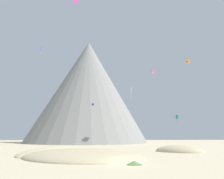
{
  "coord_description": "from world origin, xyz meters",
  "views": [
    {
      "loc": [
        -4.33,
        -31.16,
        3.91
      ],
      "look_at": [
        2.09,
        47.85,
        21.13
      ],
      "focal_mm": 34.52,
      "sensor_mm": 36.0,
      "label": 1
    }
  ],
  "objects_px": {
    "kite_indigo_mid": "(93,104)",
    "kite_pink_high": "(153,72)",
    "bush_mid_center": "(107,154)",
    "rock_massif": "(89,94)",
    "kite_blue_high": "(40,49)",
    "kite_white_mid": "(131,91)",
    "bush_ridge_crest": "(89,162)",
    "kite_teal_low": "(177,117)",
    "kite_orange_high": "(188,62)",
    "bush_far_left": "(134,163)",
    "kite_magenta_high": "(76,1)",
    "bush_scatter_east": "(41,151)"
  },
  "relations": [
    {
      "from": "bush_mid_center",
      "to": "kite_magenta_high",
      "type": "bearing_deg",
      "value": 136.58
    },
    {
      "from": "kite_teal_low",
      "to": "kite_pink_high",
      "type": "height_order",
      "value": "kite_pink_high"
    },
    {
      "from": "kite_blue_high",
      "to": "kite_indigo_mid",
      "type": "xyz_separation_m",
      "value": [
        19.38,
        9.36,
        -18.67
      ]
    },
    {
      "from": "bush_scatter_east",
      "to": "kite_teal_low",
      "type": "xyz_separation_m",
      "value": [
        43.01,
        27.69,
        10.31
      ]
    },
    {
      "from": "rock_massif",
      "to": "kite_blue_high",
      "type": "xyz_separation_m",
      "value": [
        -16.41,
        -59.26,
        5.02
      ]
    },
    {
      "from": "kite_pink_high",
      "to": "bush_scatter_east",
      "type": "bearing_deg",
      "value": -47.17
    },
    {
      "from": "kite_orange_high",
      "to": "kite_white_mid",
      "type": "xyz_separation_m",
      "value": [
        -14.09,
        22.23,
        -4.73
      ]
    },
    {
      "from": "kite_orange_high",
      "to": "kite_indigo_mid",
      "type": "distance_m",
      "value": 38.9
    },
    {
      "from": "bush_scatter_east",
      "to": "kite_indigo_mid",
      "type": "relative_size",
      "value": 1.19
    },
    {
      "from": "bush_far_left",
      "to": "rock_massif",
      "type": "distance_m",
      "value": 107.98
    },
    {
      "from": "kite_blue_high",
      "to": "kite_indigo_mid",
      "type": "relative_size",
      "value": 3.98
    },
    {
      "from": "kite_orange_high",
      "to": "bush_scatter_east",
      "type": "bearing_deg",
      "value": 92.9
    },
    {
      "from": "bush_mid_center",
      "to": "rock_massif",
      "type": "relative_size",
      "value": 0.03
    },
    {
      "from": "kite_pink_high",
      "to": "bush_ridge_crest",
      "type": "bearing_deg",
      "value": -27.47
    },
    {
      "from": "kite_blue_high",
      "to": "kite_pink_high",
      "type": "distance_m",
      "value": 48.28
    },
    {
      "from": "bush_scatter_east",
      "to": "kite_magenta_high",
      "type": "relative_size",
      "value": 0.74
    },
    {
      "from": "bush_scatter_east",
      "to": "kite_indigo_mid",
      "type": "distance_m",
      "value": 38.08
    },
    {
      "from": "kite_blue_high",
      "to": "kite_white_mid",
      "type": "height_order",
      "value": "kite_blue_high"
    },
    {
      "from": "bush_ridge_crest",
      "to": "bush_mid_center",
      "type": "bearing_deg",
      "value": 75.67
    },
    {
      "from": "rock_massif",
      "to": "bush_ridge_crest",
      "type": "bearing_deg",
      "value": -88.33
    },
    {
      "from": "kite_blue_high",
      "to": "kite_white_mid",
      "type": "relative_size",
      "value": 0.82
    },
    {
      "from": "kite_orange_high",
      "to": "bush_far_left",
      "type": "bearing_deg",
      "value": 132.54
    },
    {
      "from": "bush_ridge_crest",
      "to": "kite_teal_low",
      "type": "distance_m",
      "value": 57.58
    },
    {
      "from": "kite_orange_high",
      "to": "kite_teal_low",
      "type": "bearing_deg",
      "value": -17.95
    },
    {
      "from": "rock_massif",
      "to": "kite_indigo_mid",
      "type": "distance_m",
      "value": 51.81
    },
    {
      "from": "rock_massif",
      "to": "kite_orange_high",
      "type": "relative_size",
      "value": 25.63
    },
    {
      "from": "bush_ridge_crest",
      "to": "kite_blue_high",
      "type": "height_order",
      "value": "kite_blue_high"
    },
    {
      "from": "bush_scatter_east",
      "to": "rock_massif",
      "type": "bearing_deg",
      "value": 84.32
    },
    {
      "from": "kite_orange_high",
      "to": "kite_indigo_mid",
      "type": "bearing_deg",
      "value": 41.16
    },
    {
      "from": "rock_massif",
      "to": "kite_pink_high",
      "type": "xyz_separation_m",
      "value": [
        29.39,
        -44.23,
        2.27
      ]
    },
    {
      "from": "kite_magenta_high",
      "to": "kite_teal_low",
      "type": "xyz_separation_m",
      "value": [
        36.87,
        25.99,
        -29.53
      ]
    },
    {
      "from": "bush_far_left",
      "to": "kite_indigo_mid",
      "type": "xyz_separation_m",
      "value": [
        -6.36,
        53.54,
        15.92
      ]
    },
    {
      "from": "bush_scatter_east",
      "to": "kite_orange_high",
      "type": "height_order",
      "value": "kite_orange_high"
    },
    {
      "from": "bush_mid_center",
      "to": "kite_indigo_mid",
      "type": "height_order",
      "value": "kite_indigo_mid"
    },
    {
      "from": "kite_indigo_mid",
      "to": "kite_pink_high",
      "type": "xyz_separation_m",
      "value": [
        26.42,
        5.67,
        15.91
      ]
    },
    {
      "from": "rock_massif",
      "to": "kite_teal_low",
      "type": "xyz_separation_m",
      "value": [
        34.79,
        -55.04,
        -19.03
      ]
    },
    {
      "from": "kite_white_mid",
      "to": "kite_pink_high",
      "type": "bearing_deg",
      "value": 151.36
    },
    {
      "from": "kite_blue_high",
      "to": "kite_teal_low",
      "type": "relative_size",
      "value": 1.18
    },
    {
      "from": "bush_ridge_crest",
      "to": "kite_teal_low",
      "type": "xyz_separation_m",
      "value": [
        31.82,
        46.8,
        10.6
      ]
    },
    {
      "from": "bush_mid_center",
      "to": "kite_white_mid",
      "type": "bearing_deg",
      "value": 72.51
    },
    {
      "from": "bush_scatter_east",
      "to": "kite_orange_high",
      "type": "bearing_deg",
      "value": 13.01
    },
    {
      "from": "kite_blue_high",
      "to": "bush_mid_center",
      "type": "bearing_deg",
      "value": 38.26
    },
    {
      "from": "kite_orange_high",
      "to": "kite_white_mid",
      "type": "distance_m",
      "value": 26.74
    },
    {
      "from": "bush_far_left",
      "to": "bush_mid_center",
      "type": "distance_m",
      "value": 14.82
    },
    {
      "from": "bush_far_left",
      "to": "kite_indigo_mid",
      "type": "bearing_deg",
      "value": 96.78
    },
    {
      "from": "bush_mid_center",
      "to": "kite_orange_high",
      "type": "bearing_deg",
      "value": 30.89
    },
    {
      "from": "kite_teal_low",
      "to": "kite_white_mid",
      "type": "height_order",
      "value": "kite_white_mid"
    },
    {
      "from": "kite_blue_high",
      "to": "kite_orange_high",
      "type": "bearing_deg",
      "value": 74.7
    },
    {
      "from": "kite_blue_high",
      "to": "kite_teal_low",
      "type": "distance_m",
      "value": 56.72
    },
    {
      "from": "kite_indigo_mid",
      "to": "kite_pink_high",
      "type": "bearing_deg",
      "value": 90.05
    }
  ]
}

